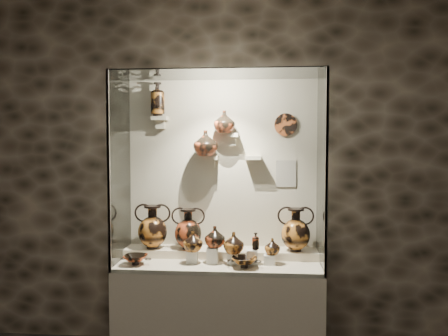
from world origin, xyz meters
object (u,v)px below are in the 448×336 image
(jug_a, at_px, (193,241))
(kylix_right, at_px, (244,261))
(jug_c, at_px, (234,243))
(amphora_right, at_px, (296,229))
(amphora_left, at_px, (153,227))
(lekythos_tall, at_px, (158,97))
(amphora_mid, at_px, (188,229))
(kylix_left, at_px, (136,259))
(jug_e, at_px, (272,246))
(jug_b, at_px, (215,237))
(ovoid_vase_b, at_px, (224,122))
(lekythos_small, at_px, (256,240))
(ovoid_vase_a, at_px, (206,143))

(jug_a, bearing_deg, kylix_right, 9.09)
(jug_c, bearing_deg, amphora_right, 5.62)
(amphora_left, relative_size, lekythos_tall, 1.14)
(amphora_mid, distance_m, kylix_left, 0.53)
(jug_a, distance_m, lekythos_tall, 1.30)
(jug_c, relative_size, jug_e, 1.33)
(jug_a, relative_size, jug_b, 0.95)
(jug_a, distance_m, ovoid_vase_b, 1.06)
(jug_b, bearing_deg, jug_e, -5.28)
(amphora_right, height_order, jug_b, amphora_right)
(amphora_left, xyz_separation_m, amphora_right, (1.25, 0.00, -0.01))
(kylix_right, bearing_deg, jug_e, 6.52)
(jug_b, bearing_deg, ovoid_vase_b, 70.18)
(lekythos_small, bearing_deg, ovoid_vase_b, 125.40)
(ovoid_vase_a, distance_m, ovoid_vase_b, 0.25)
(amphora_mid, height_order, jug_e, amphora_mid)
(amphora_mid, height_order, lekythos_tall, lekythos_tall)
(jug_e, height_order, lekythos_small, lekythos_small)
(ovoid_vase_a, bearing_deg, lekythos_tall, 178.23)
(amphora_right, xyz_separation_m, jug_e, (-0.20, -0.18, -0.11))
(kylix_left, bearing_deg, kylix_right, -20.85)
(jug_a, bearing_deg, amphora_mid, 131.06)
(amphora_mid, relative_size, ovoid_vase_a, 1.59)
(jug_c, bearing_deg, ovoid_vase_b, 94.70)
(amphora_right, distance_m, lekythos_tall, 1.67)
(amphora_right, bearing_deg, jug_a, -160.94)
(jug_e, xyz_separation_m, kylix_right, (-0.23, -0.12, -0.09))
(amphora_left, height_order, kylix_right, amphora_left)
(jug_b, height_order, jug_c, jug_b)
(jug_a, height_order, jug_b, jug_b)
(amphora_right, relative_size, kylix_left, 1.50)
(amphora_right, relative_size, jug_c, 2.10)
(amphora_left, height_order, jug_c, amphora_left)
(jug_b, xyz_separation_m, lekythos_small, (0.34, -0.02, -0.02))
(jug_b, distance_m, jug_c, 0.17)
(kylix_left, relative_size, ovoid_vase_b, 1.28)
(jug_a, distance_m, kylix_left, 0.49)
(jug_c, height_order, lekythos_small, lekythos_small)
(kylix_left, relative_size, ovoid_vase_a, 1.11)
(kylix_left, bearing_deg, ovoid_vase_a, 11.43)
(amphora_mid, relative_size, jug_a, 2.10)
(lekythos_small, xyz_separation_m, ovoid_vase_b, (-0.28, 0.25, 0.98))
(amphora_right, height_order, lekythos_small, amphora_right)
(jug_b, bearing_deg, amphora_mid, 139.43)
(kylix_right, distance_m, lekythos_tall, 1.61)
(ovoid_vase_a, bearing_deg, lekythos_small, -25.66)
(amphora_left, bearing_deg, ovoid_vase_b, 11.89)
(jug_c, height_order, ovoid_vase_b, ovoid_vase_b)
(jug_b, distance_m, ovoid_vase_b, 0.99)
(amphora_mid, height_order, lekythos_small, amphora_mid)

